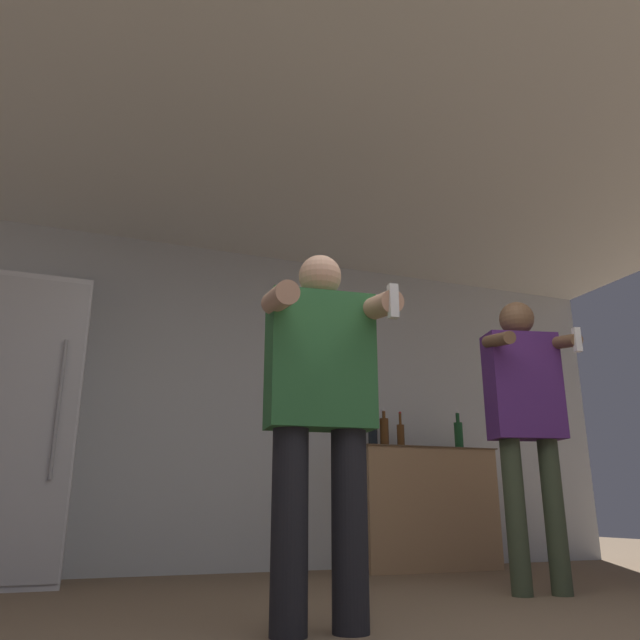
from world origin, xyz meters
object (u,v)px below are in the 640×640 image
(refrigerator, at_px, (21,428))
(person_man_side, at_px, (526,408))
(bottle_dark_rum, at_px, (373,430))
(bottle_red_label, at_px, (459,435))
(bottle_tall_gin, at_px, (384,432))
(bottle_amber_bourbon, at_px, (401,435))
(person_woman_foreground, at_px, (321,405))

(refrigerator, xyz_separation_m, person_man_side, (2.84, -1.50, 0.07))
(bottle_dark_rum, relative_size, person_man_side, 0.22)
(bottle_red_label, height_order, bottle_tall_gin, bottle_red_label)
(bottle_red_label, bearing_deg, refrigerator, -178.39)
(bottle_tall_gin, distance_m, person_man_side, 1.61)
(bottle_amber_bourbon, xyz_separation_m, person_man_side, (-0.01, -1.60, -0.01))
(bottle_red_label, xyz_separation_m, bottle_amber_bourbon, (-0.56, -0.00, -0.03))
(refrigerator, height_order, bottle_tall_gin, refrigerator)
(bottle_amber_bourbon, bearing_deg, bottle_tall_gin, 180.00)
(bottle_dark_rum, height_order, bottle_tall_gin, bottle_dark_rum)
(refrigerator, xyz_separation_m, bottle_amber_bourbon, (2.84, 0.10, 0.07))
(bottle_red_label, xyz_separation_m, person_woman_foreground, (-2.10, -2.20, -0.18))
(person_woman_foreground, bearing_deg, bottle_amber_bourbon, 55.02)
(refrigerator, relative_size, bottle_red_label, 5.60)
(bottle_red_label, relative_size, bottle_dark_rum, 0.92)
(bottle_red_label, height_order, bottle_amber_bourbon, bottle_red_label)
(bottle_dark_rum, distance_m, person_man_side, 1.62)
(refrigerator, distance_m, person_man_side, 3.21)
(refrigerator, bearing_deg, bottle_amber_bourbon, 1.93)
(refrigerator, relative_size, bottle_dark_rum, 5.16)
(bottle_red_label, height_order, person_man_side, person_man_side)
(person_woman_foreground, xyz_separation_m, person_man_side, (1.53, 0.60, 0.15))
(bottle_dark_rum, relative_size, bottle_amber_bourbon, 1.22)
(refrigerator, bearing_deg, person_woman_foreground, -58.25)
(bottle_amber_bourbon, bearing_deg, person_woman_foreground, -124.98)
(refrigerator, bearing_deg, person_man_side, -27.94)
(bottle_amber_bourbon, relative_size, person_man_side, 0.18)
(bottle_dark_rum, height_order, bottle_amber_bourbon, bottle_dark_rum)
(bottle_red_label, xyz_separation_m, person_man_side, (-0.57, -1.60, -0.03))
(refrigerator, distance_m, person_woman_foreground, 2.48)
(bottle_tall_gin, relative_size, bottle_amber_bourbon, 1.05)
(bottle_dark_rum, bearing_deg, bottle_amber_bourbon, 0.00)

